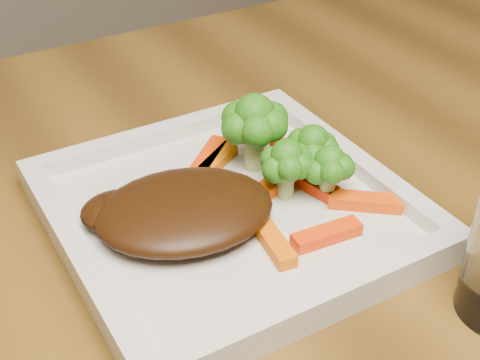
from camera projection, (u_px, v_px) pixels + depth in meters
plate at (229, 215)px, 0.55m from camera, size 0.27×0.27×0.01m
steak at (185, 210)px, 0.52m from camera, size 0.16×0.14×0.03m
broccoli_0 at (254, 132)px, 0.57m from camera, size 0.09×0.09×0.07m
broccoli_1 at (313, 148)px, 0.56m from camera, size 0.06×0.06×0.06m
broccoli_2 at (329, 168)px, 0.54m from camera, size 0.05×0.05×0.06m
broccoli_3 at (287, 165)px, 0.54m from camera, size 0.05×0.05×0.06m
carrot_0 at (327, 234)px, 0.51m from camera, size 0.06×0.02×0.01m
carrot_1 at (365, 201)px, 0.54m from camera, size 0.06×0.05×0.01m
carrot_2 at (273, 242)px, 0.50m from camera, size 0.02×0.06×0.01m
carrot_3 at (301, 143)px, 0.61m from camera, size 0.06×0.02×0.01m
carrot_4 at (209, 158)px, 0.59m from camera, size 0.06×0.05×0.01m
carrot_5 at (308, 182)px, 0.56m from camera, size 0.03×0.06×0.01m
carrot_6 at (285, 178)px, 0.57m from camera, size 0.06×0.03×0.01m
carrot_7 at (218, 160)px, 0.59m from camera, size 0.05×0.04×0.01m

